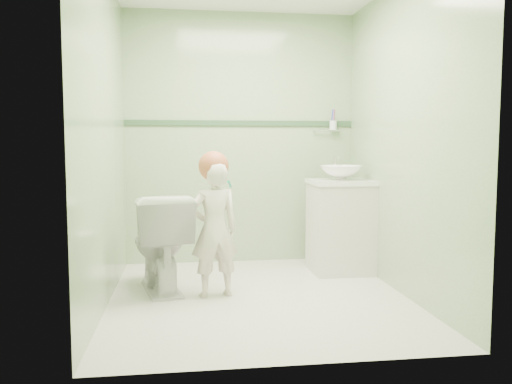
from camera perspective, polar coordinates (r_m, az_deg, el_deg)
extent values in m
plane|color=beige|center=(4.04, 0.29, -11.28)|extent=(2.50, 2.50, 0.00)
cube|color=#89B07D|center=(5.12, -1.68, 5.78)|extent=(2.20, 0.04, 2.40)
cube|color=#89B07D|center=(2.65, 4.14, 6.39)|extent=(2.20, 0.04, 2.40)
cube|color=#89B07D|center=(3.88, -16.09, 5.80)|extent=(0.04, 2.50, 2.40)
cube|color=#89B07D|center=(4.18, 15.50, 5.75)|extent=(0.04, 2.50, 2.40)
cube|color=#305133|center=(5.11, -1.67, 7.46)|extent=(2.20, 0.02, 0.05)
cube|color=silver|center=(4.80, 9.10, -3.82)|extent=(0.52, 0.50, 0.80)
cube|color=white|center=(4.76, 9.17, 1.07)|extent=(0.54, 0.52, 0.04)
imported|color=white|center=(4.75, 9.18, 2.08)|extent=(0.37, 0.37, 0.13)
cylinder|color=silver|center=(4.94, 8.52, 2.85)|extent=(0.03, 0.03, 0.18)
cylinder|color=silver|center=(4.89, 8.69, 3.76)|extent=(0.02, 0.12, 0.02)
cylinder|color=silver|center=(5.23, 7.64, 6.60)|extent=(0.26, 0.02, 0.02)
cylinder|color=silver|center=(5.23, 8.34, 7.14)|extent=(0.07, 0.07, 0.09)
cylinder|color=purple|center=(5.22, 8.40, 7.91)|extent=(0.01, 0.01, 0.17)
cylinder|color=#E44B30|center=(5.24, 8.45, 7.90)|extent=(0.01, 0.01, 0.17)
cylinder|color=#252FB9|center=(5.22, 8.22, 7.92)|extent=(0.01, 0.01, 0.17)
imported|color=white|center=(4.20, -10.36, -5.35)|extent=(0.58, 0.83, 0.77)
imported|color=silver|center=(3.97, -4.54, -4.07)|extent=(0.42, 0.32, 1.02)
sphere|color=#A25531|center=(3.94, -4.61, 2.80)|extent=(0.23, 0.23, 0.23)
cylinder|color=#099576|center=(3.82, -2.88, 0.86)|extent=(0.05, 0.14, 0.06)
cube|color=white|center=(3.85, -3.96, 1.48)|extent=(0.03, 0.03, 0.02)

